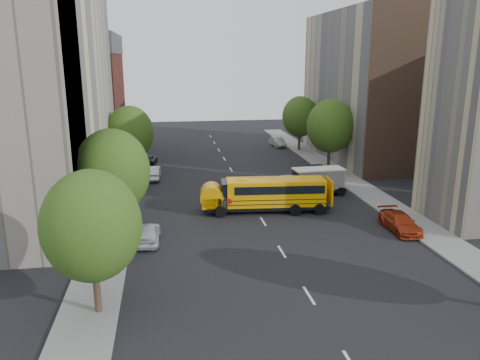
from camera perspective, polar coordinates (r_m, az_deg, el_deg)
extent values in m
plane|color=black|center=(38.78, 2.23, -4.11)|extent=(120.00, 120.00, 0.00)
cube|color=slate|center=(43.02, -14.34, -2.58)|extent=(3.00, 80.00, 0.12)
cube|color=slate|center=(46.78, 14.95, -1.24)|extent=(3.00, 80.00, 0.12)
cube|color=silver|center=(48.20, -0.10, -0.34)|extent=(0.15, 64.00, 0.01)
cube|color=beige|center=(43.40, -23.78, 10.18)|extent=(10.00, 26.00, 20.00)
cube|color=maroon|center=(65.15, -18.77, 8.61)|extent=(10.00, 15.00, 13.00)
cube|color=tan|center=(61.56, 15.44, 10.89)|extent=(10.00, 22.00, 18.00)
cube|color=brown|center=(51.75, 20.48, 9.90)|extent=(10.10, 0.30, 18.00)
cylinder|color=yellow|center=(73.28, 20.71, 17.67)|extent=(1.00, 1.00, 35.00)
cylinder|color=#38281C|center=(24.90, -17.04, -12.51)|extent=(0.36, 0.36, 2.70)
ellipsoid|color=#274512|center=(23.62, -17.63, -5.35)|extent=(4.80, 4.80, 5.52)
cylinder|color=#38281C|center=(34.03, -14.90, -4.75)|extent=(0.36, 0.36, 2.88)
ellipsoid|color=#274512|center=(33.06, -15.29, 1.02)|extent=(5.12, 5.12, 5.89)
cylinder|color=#38281C|center=(51.33, -13.05, 1.81)|extent=(0.36, 0.36, 2.81)
ellipsoid|color=#274512|center=(50.70, -13.27, 5.60)|extent=(4.99, 4.99, 5.74)
cylinder|color=#38281C|center=(54.37, 10.76, 2.72)|extent=(0.36, 0.36, 2.95)
ellipsoid|color=#274512|center=(53.75, 10.94, 6.48)|extent=(5.25, 5.25, 6.04)
cylinder|color=#38281C|center=(65.59, 7.23, 4.77)|extent=(0.36, 0.36, 2.74)
ellipsoid|color=#274512|center=(65.11, 7.32, 7.67)|extent=(4.86, 4.86, 5.59)
cube|color=black|center=(39.24, 3.29, -3.13)|extent=(10.23, 3.13, 0.27)
cube|color=#F3A404|center=(38.99, 4.23, -1.47)|extent=(8.26, 2.92, 2.07)
cube|color=#F3A404|center=(38.76, -2.78, -2.52)|extent=(1.79, 2.20, 0.90)
cube|color=black|center=(38.49, -1.40, -0.95)|extent=(0.62, 2.10, 1.08)
cube|color=#F3A404|center=(38.71, 4.26, 0.03)|extent=(8.24, 2.74, 0.13)
cube|color=black|center=(38.89, 4.50, -0.83)|extent=(7.54, 2.91, 0.67)
cube|color=black|center=(39.19, 4.21, -2.48)|extent=(8.26, 2.97, 0.05)
cube|color=black|center=(39.09, 4.22, -1.98)|extent=(8.26, 2.97, 0.05)
cube|color=#F3A404|center=(39.79, 10.07, -1.33)|extent=(0.32, 2.25, 2.07)
cube|color=#F3A404|center=(38.40, 0.67, 0.09)|extent=(0.58, 0.58, 0.09)
cube|color=#F3A404|center=(39.05, 7.26, 0.21)|extent=(0.58, 0.58, 0.09)
cylinder|color=#F3A404|center=(38.63, -2.79, -1.88)|extent=(2.06, 2.22, 1.89)
cylinder|color=red|center=(37.56, -0.81, -2.56)|extent=(0.45, 0.07, 0.45)
cylinder|color=black|center=(37.88, -1.77, -3.84)|extent=(0.92, 0.34, 0.90)
cylinder|color=black|center=(40.02, -1.92, -2.83)|extent=(0.92, 0.34, 0.90)
cylinder|color=black|center=(38.51, 6.43, -3.62)|extent=(0.92, 0.34, 0.90)
cylinder|color=black|center=(40.61, 5.85, -2.64)|extent=(0.92, 0.34, 0.90)
cylinder|color=black|center=(38.88, 9.04, -3.54)|extent=(0.92, 0.34, 0.90)
cylinder|color=black|center=(40.96, 8.33, -2.56)|extent=(0.92, 0.34, 0.90)
cube|color=black|center=(44.44, 8.86, -1.17)|extent=(5.99, 2.32, 0.29)
cube|color=white|center=(44.35, 9.51, 0.15)|extent=(4.62, 2.13, 1.77)
cube|color=white|center=(43.51, 6.25, -0.41)|extent=(1.48, 1.94, 1.18)
cube|color=silver|center=(44.13, 9.56, 1.33)|extent=(4.82, 2.24, 0.12)
cylinder|color=black|center=(42.84, 6.65, -1.79)|extent=(0.84, 0.29, 0.82)
cylinder|color=black|center=(44.62, 5.82, -1.10)|extent=(0.84, 0.29, 0.82)
cylinder|color=black|center=(43.65, 9.57, -1.59)|extent=(0.84, 0.29, 0.82)
cylinder|color=black|center=(45.40, 8.64, -0.92)|extent=(0.84, 0.29, 0.82)
cylinder|color=black|center=(44.50, 12.14, -1.41)|extent=(0.84, 0.29, 0.82)
cylinder|color=black|center=(46.22, 11.14, -0.76)|extent=(0.84, 0.29, 0.82)
imported|color=silver|center=(33.27, -11.16, -6.35)|extent=(1.75, 4.10, 1.38)
imported|color=silver|center=(50.46, -10.58, 0.92)|extent=(1.71, 4.39, 1.42)
imported|color=black|center=(57.29, -11.25, 2.44)|extent=(2.51, 4.77, 1.28)
imported|color=#9D2E13|center=(36.76, 18.91, -4.89)|extent=(1.88, 4.56, 1.32)
imported|color=#2F2E52|center=(50.67, 9.67, 1.03)|extent=(1.96, 4.33, 1.44)
imported|color=#969591|center=(68.50, 4.61, 4.67)|extent=(1.75, 4.24, 1.36)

